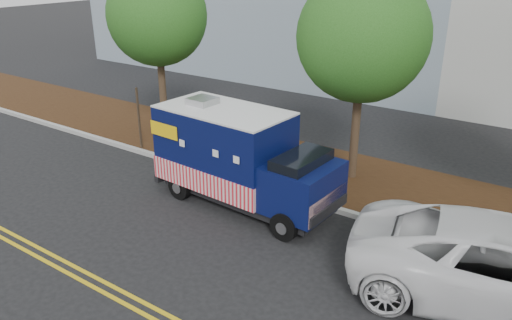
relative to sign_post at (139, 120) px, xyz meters
The scene contains 10 objects.
ground 5.92m from the sign_post, 15.52° to the right, with size 120.00×120.00×0.00m, color black.
curb 5.70m from the sign_post, ahead, with size 120.00×0.18×0.15m, color #9E9E99.
mulch_strip 6.02m from the sign_post, 19.26° to the left, with size 120.00×4.00×0.15m, color black.
centerline_near 8.28m from the sign_post, 47.07° to the right, with size 120.00×0.10×0.01m, color gold.
centerline_far 8.46m from the sign_post, 48.23° to the right, with size 120.00×0.10×0.01m, color gold.
tree_a 3.71m from the sign_post, 90.85° to the left, with size 3.51×3.51×6.46m.
tree_b 8.33m from the sign_post, 15.49° to the left, with size 3.81×3.81×6.43m.
sign_post is the anchor object (origin of this frame).
food_truck 5.38m from the sign_post, 12.59° to the right, with size 5.63×2.40×2.90m.
white_car 12.61m from the sign_post, ahead, with size 2.94×6.37×1.77m, color white.
Camera 1 is at (7.49, -10.06, 6.72)m, focal length 35.00 mm.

